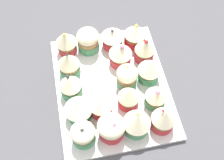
{
  "coord_description": "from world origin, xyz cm",
  "views": [
    {
      "loc": [
        -7.26,
        -35.63,
        66.17
      ],
      "look_at": [
        0.0,
        0.0,
        4.2
      ],
      "focal_mm": 45.42,
      "sensor_mm": 36.0,
      "label": 1
    }
  ],
  "objects_px": {
    "cupcake_4": "(78,109)",
    "cupcake_12": "(120,54)",
    "cupcake_8": "(70,84)",
    "cupcake_0": "(83,134)",
    "cupcake_10": "(149,70)",
    "baking_tray": "(112,87)",
    "cupcake_5": "(101,105)",
    "cupcake_16": "(112,37)",
    "cupcake_13": "(145,49)",
    "cupcake_2": "(137,122)",
    "cupcake_17": "(135,35)",
    "cupcake_11": "(69,64)",
    "cupcake_6": "(129,97)",
    "cupcake_9": "(127,76)",
    "cupcake_15": "(88,40)",
    "cupcake_3": "(164,119)",
    "cupcake_1": "(111,128)",
    "cupcake_7": "(156,96)",
    "cupcake_14": "(66,42)"
  },
  "relations": [
    {
      "from": "cupcake_4",
      "to": "cupcake_12",
      "type": "height_order",
      "value": "cupcake_12"
    },
    {
      "from": "cupcake_4",
      "to": "cupcake_8",
      "type": "xyz_separation_m",
      "value": [
        -0.01,
        0.07,
        0.0
      ]
    },
    {
      "from": "cupcake_0",
      "to": "cupcake_10",
      "type": "xyz_separation_m",
      "value": [
        0.19,
        0.13,
        0.01
      ]
    },
    {
      "from": "baking_tray",
      "to": "cupcake_5",
      "type": "distance_m",
      "value": 0.09
    },
    {
      "from": "cupcake_16",
      "to": "cupcake_13",
      "type": "bearing_deg",
      "value": -38.74
    },
    {
      "from": "cupcake_0",
      "to": "cupcake_2",
      "type": "height_order",
      "value": "cupcake_2"
    },
    {
      "from": "cupcake_5",
      "to": "cupcake_17",
      "type": "xyz_separation_m",
      "value": [
        0.13,
        0.19,
        0.0
      ]
    },
    {
      "from": "cupcake_13",
      "to": "cupcake_11",
      "type": "bearing_deg",
      "value": -178.28
    },
    {
      "from": "cupcake_4",
      "to": "cupcake_6",
      "type": "bearing_deg",
      "value": 3.13
    },
    {
      "from": "cupcake_8",
      "to": "cupcake_9",
      "type": "height_order",
      "value": "cupcake_8"
    },
    {
      "from": "cupcake_2",
      "to": "cupcake_15",
      "type": "relative_size",
      "value": 1.11
    },
    {
      "from": "cupcake_12",
      "to": "cupcake_3",
      "type": "bearing_deg",
      "value": -73.77
    },
    {
      "from": "cupcake_8",
      "to": "cupcake_1",
      "type": "bearing_deg",
      "value": -59.55
    },
    {
      "from": "cupcake_17",
      "to": "cupcake_6",
      "type": "bearing_deg",
      "value": -108.55
    },
    {
      "from": "cupcake_16",
      "to": "cupcake_7",
      "type": "bearing_deg",
      "value": -71.51
    },
    {
      "from": "cupcake_13",
      "to": "cupcake_17",
      "type": "distance_m",
      "value": 0.06
    },
    {
      "from": "cupcake_3",
      "to": "cupcake_9",
      "type": "xyz_separation_m",
      "value": [
        -0.06,
        0.13,
        -0.0
      ]
    },
    {
      "from": "cupcake_14",
      "to": "cupcake_8",
      "type": "bearing_deg",
      "value": -92.41
    },
    {
      "from": "cupcake_10",
      "to": "cupcake_13",
      "type": "distance_m",
      "value": 0.07
    },
    {
      "from": "cupcake_10",
      "to": "cupcake_16",
      "type": "height_order",
      "value": "cupcake_10"
    },
    {
      "from": "cupcake_3",
      "to": "cupcake_13",
      "type": "xyz_separation_m",
      "value": [
        0.01,
        0.2,
        0.0
      ]
    },
    {
      "from": "cupcake_3",
      "to": "cupcake_13",
      "type": "relative_size",
      "value": 0.98
    },
    {
      "from": "cupcake_1",
      "to": "cupcake_10",
      "type": "distance_m",
      "value": 0.18
    },
    {
      "from": "cupcake_1",
      "to": "cupcake_12",
      "type": "height_order",
      "value": "cupcake_12"
    },
    {
      "from": "cupcake_3",
      "to": "cupcake_14",
      "type": "height_order",
      "value": "cupcake_14"
    },
    {
      "from": "cupcake_10",
      "to": "cupcake_7",
      "type": "bearing_deg",
      "value": -92.82
    },
    {
      "from": "cupcake_13",
      "to": "cupcake_15",
      "type": "xyz_separation_m",
      "value": [
        -0.14,
        0.06,
        -0.0
      ]
    },
    {
      "from": "cupcake_7",
      "to": "cupcake_9",
      "type": "distance_m",
      "value": 0.09
    },
    {
      "from": "cupcake_3",
      "to": "cupcake_7",
      "type": "xyz_separation_m",
      "value": [
        -0.0,
        0.06,
        -0.0
      ]
    },
    {
      "from": "cupcake_6",
      "to": "cupcake_17",
      "type": "distance_m",
      "value": 0.2
    },
    {
      "from": "baking_tray",
      "to": "cupcake_3",
      "type": "relative_size",
      "value": 4.56
    },
    {
      "from": "cupcake_12",
      "to": "cupcake_17",
      "type": "height_order",
      "value": "same"
    },
    {
      "from": "cupcake_15",
      "to": "cupcake_2",
      "type": "bearing_deg",
      "value": -74.67
    },
    {
      "from": "cupcake_12",
      "to": "cupcake_5",
      "type": "bearing_deg",
      "value": -119.54
    },
    {
      "from": "cupcake_10",
      "to": "cupcake_15",
      "type": "bearing_deg",
      "value": 136.99
    },
    {
      "from": "cupcake_0",
      "to": "cupcake_15",
      "type": "distance_m",
      "value": 0.27
    },
    {
      "from": "cupcake_3",
      "to": "cupcake_7",
      "type": "distance_m",
      "value": 0.06
    },
    {
      "from": "cupcake_3",
      "to": "cupcake_15",
      "type": "relative_size",
      "value": 1.1
    },
    {
      "from": "cupcake_6",
      "to": "cupcake_7",
      "type": "distance_m",
      "value": 0.07
    },
    {
      "from": "cupcake_2",
      "to": "cupcake_7",
      "type": "height_order",
      "value": "cupcake_2"
    },
    {
      "from": "baking_tray",
      "to": "cupcake_1",
      "type": "relative_size",
      "value": 5.11
    },
    {
      "from": "cupcake_1",
      "to": "cupcake_3",
      "type": "relative_size",
      "value": 0.89
    },
    {
      "from": "cupcake_4",
      "to": "cupcake_14",
      "type": "bearing_deg",
      "value": 91.33
    },
    {
      "from": "cupcake_9",
      "to": "cupcake_15",
      "type": "relative_size",
      "value": 1.0
    },
    {
      "from": "cupcake_10",
      "to": "cupcake_16",
      "type": "bearing_deg",
      "value": 119.32
    },
    {
      "from": "cupcake_0",
      "to": "cupcake_4",
      "type": "relative_size",
      "value": 0.92
    },
    {
      "from": "cupcake_2",
      "to": "cupcake_13",
      "type": "relative_size",
      "value": 1.0
    },
    {
      "from": "cupcake_15",
      "to": "cupcake_10",
      "type": "bearing_deg",
      "value": -43.01
    },
    {
      "from": "cupcake_12",
      "to": "cupcake_15",
      "type": "relative_size",
      "value": 1.04
    },
    {
      "from": "cupcake_5",
      "to": "cupcake_10",
      "type": "relative_size",
      "value": 0.93
    }
  ]
}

